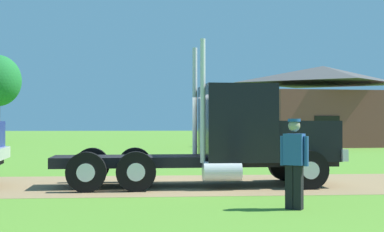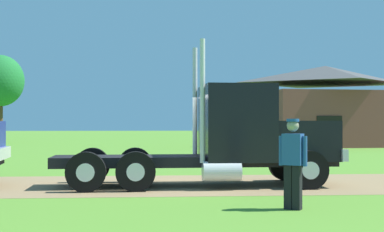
{
  "view_description": "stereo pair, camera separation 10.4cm",
  "coord_description": "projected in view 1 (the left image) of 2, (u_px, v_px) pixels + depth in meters",
  "views": [
    {
      "loc": [
        -1.67,
        -15.92,
        1.77
      ],
      "look_at": [
        -0.35,
        -0.09,
        1.94
      ],
      "focal_mm": 52.5,
      "sensor_mm": 36.0,
      "label": 1
    },
    {
      "loc": [
        -1.57,
        -15.92,
        1.77
      ],
      "look_at": [
        -0.35,
        -0.09,
        1.94
      ],
      "focal_mm": 52.5,
      "sensor_mm": 36.0,
      "label": 2
    }
  ],
  "objects": [
    {
      "name": "visitor_standing_near",
      "position": [
        294.0,
        160.0,
        11.38
      ],
      "size": [
        0.51,
        0.43,
        1.84
      ],
      "color": "#264C8C",
      "rests_on": "ground_plane"
    },
    {
      "name": "dirt_track",
      "position": [
        204.0,
        184.0,
        15.98
      ],
      "size": [
        120.0,
        5.31,
        0.01
      ],
      "primitive_type": "cube",
      "color": "#8D724D",
      "rests_on": "ground_plane"
    },
    {
      "name": "ground_plane",
      "position": [
        204.0,
        184.0,
        15.98
      ],
      "size": [
        200.0,
        200.0,
        0.0
      ],
      "primitive_type": "plane",
      "color": "#53882A"
    },
    {
      "name": "truck_foreground_white",
      "position": [
        236.0,
        138.0,
        15.7
      ],
      "size": [
        7.95,
        2.79,
        3.96
      ],
      "color": "black",
      "rests_on": "ground_plane"
    },
    {
      "name": "shed_building",
      "position": [
        323.0,
        107.0,
        41.98
      ],
      "size": [
        10.58,
        8.96,
        5.98
      ],
      "color": "brown",
      "rests_on": "ground_plane"
    }
  ]
}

